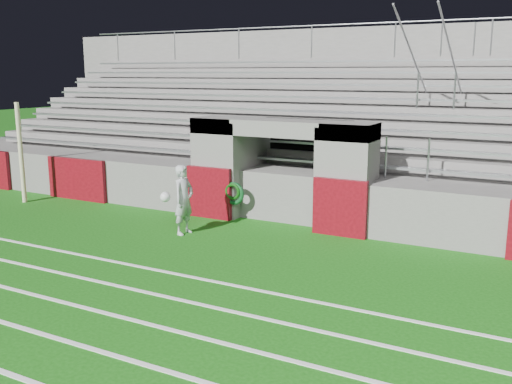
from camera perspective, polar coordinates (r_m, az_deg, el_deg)
The scene contains 5 objects.
ground at distance 11.79m, azimuth -5.02°, elevation -6.74°, with size 90.00×90.00×0.00m, color #12540E.
field_post at distance 17.95m, azimuth -22.46°, elevation 3.62°, with size 0.13×0.13×2.92m, color beige.
stadium_structure at distance 18.50m, azimuth 8.51°, elevation 4.71°, with size 26.00×8.48×5.42m.
goalkeeper_with_ball at distance 13.48m, azimuth -7.30°, elevation -0.77°, with size 0.63×0.74×1.65m.
hose_coil at distance 14.55m, azimuth -2.28°, elevation -0.09°, with size 0.60×0.15×0.60m.
Camera 1 is at (6.15, -9.34, 3.75)m, focal length 40.00 mm.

